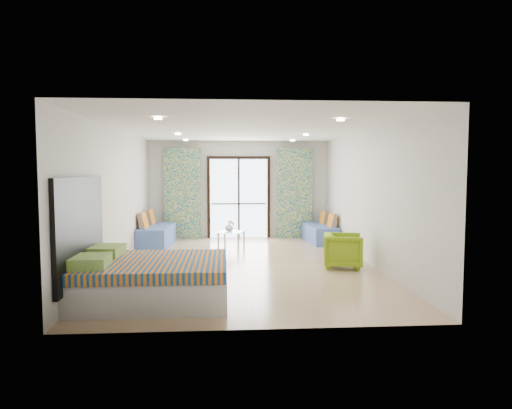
{
  "coord_description": "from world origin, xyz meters",
  "views": [
    {
      "loc": [
        -0.41,
        -9.04,
        1.9
      ],
      "look_at": [
        0.28,
        0.79,
        1.15
      ],
      "focal_mm": 32.0,
      "sensor_mm": 36.0,
      "label": 1
    }
  ],
  "objects": [
    {
      "name": "floor",
      "position": [
        0.0,
        0.0,
        0.0
      ],
      "size": [
        5.0,
        7.5,
        0.01
      ],
      "primitive_type": null,
      "color": "tan",
      "rests_on": "ground"
    },
    {
      "name": "wall_left",
      "position": [
        -2.5,
        0.0,
        1.35
      ],
      "size": [
        0.01,
        7.5,
        2.7
      ],
      "primitive_type": null,
      "color": "silver",
      "rests_on": "ground"
    },
    {
      "name": "wall_right",
      "position": [
        2.5,
        0.0,
        1.35
      ],
      "size": [
        0.01,
        7.5,
        2.7
      ],
      "primitive_type": null,
      "color": "silver",
      "rests_on": "ground"
    },
    {
      "name": "daybed_left",
      "position": [
        -2.12,
        2.47,
        0.27
      ],
      "size": [
        0.79,
        1.82,
        0.88
      ],
      "rotation": [
        0.0,
        0.0,
        -0.05
      ],
      "color": "#4766AA",
      "rests_on": "floor"
    },
    {
      "name": "armchair",
      "position": [
        1.89,
        -0.41,
        0.37
      ],
      "size": [
        0.8,
        0.83,
        0.73
      ],
      "primitive_type": "imported",
      "rotation": [
        0.0,
        0.0,
        1.37
      ],
      "color": "#82AD16",
      "rests_on": "floor"
    },
    {
      "name": "downlight_a",
      "position": [
        -1.4,
        -2.0,
        2.67
      ],
      "size": [
        0.12,
        0.12,
        0.02
      ],
      "primitive_type": "cylinder",
      "color": "#FFE0B2",
      "rests_on": "ceiling"
    },
    {
      "name": "curtain_right",
      "position": [
        1.55,
        3.57,
        1.25
      ],
      "size": [
        1.0,
        0.1,
        2.5
      ],
      "primitive_type": "cube",
      "color": "silver",
      "rests_on": "floor"
    },
    {
      "name": "downlight_e",
      "position": [
        -1.4,
        3.0,
        2.67
      ],
      "size": [
        0.12,
        0.12,
        0.02
      ],
      "primitive_type": "cylinder",
      "color": "#FFE0B2",
      "rests_on": "ceiling"
    },
    {
      "name": "headboard",
      "position": [
        -2.46,
        -2.41,
        1.05
      ],
      "size": [
        0.06,
        2.1,
        1.5
      ],
      "primitive_type": "cube",
      "color": "black",
      "rests_on": "floor"
    },
    {
      "name": "downlight_c",
      "position": [
        -1.4,
        1.0,
        2.67
      ],
      "size": [
        0.12,
        0.12,
        0.02
      ],
      "primitive_type": "cylinder",
      "color": "#FFE0B2",
      "rests_on": "ceiling"
    },
    {
      "name": "daybed_right",
      "position": [
        2.11,
        2.74,
        0.25
      ],
      "size": [
        0.72,
        1.64,
        0.79
      ],
      "rotation": [
        0.0,
        0.0,
        0.06
      ],
      "color": "#4766AA",
      "rests_on": "floor"
    },
    {
      "name": "coffee_table",
      "position": [
        -0.24,
        2.14,
        0.34
      ],
      "size": [
        0.73,
        0.73,
        0.67
      ],
      "rotation": [
        0.0,
        0.0,
        -0.32
      ],
      "color": "silver",
      "rests_on": "floor"
    },
    {
      "name": "vase",
      "position": [
        -0.29,
        2.19,
        0.49
      ],
      "size": [
        0.21,
        0.22,
        0.21
      ],
      "primitive_type": "imported",
      "rotation": [
        0.0,
        0.0,
        -0.03
      ],
      "color": "white",
      "rests_on": "coffee_table"
    },
    {
      "name": "ceiling",
      "position": [
        0.0,
        0.0,
        2.7
      ],
      "size": [
        5.0,
        7.5,
        0.01
      ],
      "primitive_type": null,
      "color": "silver",
      "rests_on": "ground"
    },
    {
      "name": "bed",
      "position": [
        -1.48,
        -2.41,
        0.31
      ],
      "size": [
        2.15,
        1.75,
        0.74
      ],
      "color": "silver",
      "rests_on": "floor"
    },
    {
      "name": "balcony_door",
      "position": [
        0.0,
        3.72,
        1.26
      ],
      "size": [
        1.76,
        0.08,
        2.28
      ],
      "color": "black",
      "rests_on": "floor"
    },
    {
      "name": "wall_back",
      "position": [
        0.0,
        3.75,
        1.35
      ],
      "size": [
        5.0,
        0.01,
        2.7
      ],
      "primitive_type": null,
      "color": "silver",
      "rests_on": "ground"
    },
    {
      "name": "downlight_d",
      "position": [
        1.4,
        1.0,
        2.67
      ],
      "size": [
        0.12,
        0.12,
        0.02
      ],
      "primitive_type": "cylinder",
      "color": "#FFE0B2",
      "rests_on": "ceiling"
    },
    {
      "name": "downlight_f",
      "position": [
        1.4,
        3.0,
        2.67
      ],
      "size": [
        0.12,
        0.12,
        0.02
      ],
      "primitive_type": "cylinder",
      "color": "#FFE0B2",
      "rests_on": "ceiling"
    },
    {
      "name": "wall_front",
      "position": [
        0.0,
        -3.75,
        1.35
      ],
      "size": [
        5.0,
        0.01,
        2.7
      ],
      "primitive_type": null,
      "color": "silver",
      "rests_on": "ground"
    },
    {
      "name": "balcony_rail",
      "position": [
        0.0,
        3.73,
        0.95
      ],
      "size": [
        1.52,
        0.03,
        0.04
      ],
      "primitive_type": "cube",
      "color": "#595451",
      "rests_on": "balcony_door"
    },
    {
      "name": "downlight_b",
      "position": [
        1.4,
        -2.0,
        2.67
      ],
      "size": [
        0.12,
        0.12,
        0.02
      ],
      "primitive_type": "cylinder",
      "color": "#FFE0B2",
      "rests_on": "ceiling"
    },
    {
      "name": "switch_plate",
      "position": [
        -2.47,
        -1.16,
        1.05
      ],
      "size": [
        0.02,
        0.1,
        0.1
      ],
      "primitive_type": "cube",
      "color": "silver",
      "rests_on": "wall_left"
    },
    {
      "name": "curtain_left",
      "position": [
        -1.55,
        3.57,
        1.25
      ],
      "size": [
        1.0,
        0.1,
        2.5
      ],
      "primitive_type": "cube",
      "color": "silver",
      "rests_on": "floor"
    }
  ]
}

